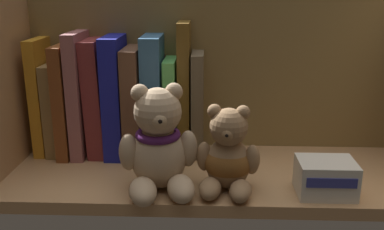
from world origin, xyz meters
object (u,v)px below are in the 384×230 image
object	(u,v)px
book_4	(99,96)
book_5	(118,94)
teddy_bear_smaller	(228,157)
book_1	(58,107)
book_8	(171,105)
book_0	(44,95)
small_product_box	(326,177)
book_6	(136,100)
book_10	(198,103)
book_2	(70,98)
book_3	(83,92)
teddy_bear_larger	(159,146)
book_7	(154,94)
book_9	(184,89)

from	to	relation	value
book_4	book_5	xyz separation A→B (cm)	(3.44, 0.00, 0.31)
book_5	teddy_bear_smaller	world-z (taller)	book_5
book_1	book_8	world-z (taller)	book_8
book_1	book_8	distance (cm)	21.20
book_0	small_product_box	bearing A→B (deg)	-19.32
book_5	book_6	xyz separation A→B (cm)	(3.37, 0.00, -0.97)
book_6	book_8	xyz separation A→B (cm)	(6.52, 0.00, -1.04)
book_4	book_10	size ratio (longest dim) A/B	1.12
book_0	book_4	distance (cm)	10.26
book_2	book_3	xyz separation A→B (cm)	(2.49, 0.00, 1.07)
book_2	teddy_bear_smaller	bearing A→B (deg)	-28.83
book_4	teddy_bear_larger	bearing A→B (deg)	-51.89
book_4	book_7	distance (cm)	10.27
book_9	book_4	bearing A→B (deg)	180.00
book_4	book_5	bearing A→B (deg)	0.00
book_0	book_8	distance (cm)	23.65
book_3	book_5	distance (cm)	6.39
book_2	book_10	world-z (taller)	book_2
book_8	teddy_bear_larger	distance (cm)	16.42
book_9	book_10	xyz separation A→B (cm)	(2.42, 0.00, -2.65)
book_1	teddy_bear_smaller	distance (cm)	34.96
book_3	book_7	world-z (taller)	book_3
book_5	book_4	bearing A→B (deg)	180.00
book_3	teddy_bear_smaller	xyz separation A→B (cm)	(26.13, -15.75, -5.93)
book_6	book_10	xyz separation A→B (cm)	(11.37, 0.00, -0.49)
book_0	book_9	world-z (taller)	book_9
book_5	teddy_bear_larger	xyz separation A→B (cm)	(9.36, -16.31, -3.79)
book_8	book_10	bearing A→B (deg)	0.00
book_5	book_7	size ratio (longest dim) A/B	1.00
book_8	book_9	distance (cm)	4.01
teddy_bear_larger	book_7	bearing A→B (deg)	98.81
book_8	book_5	bearing A→B (deg)	180.00
book_6	teddy_bear_smaller	distance (cm)	23.19
book_3	book_4	distance (cm)	3.01
teddy_bear_smaller	book_4	bearing A→B (deg)	145.81
book_5	teddy_bear_smaller	bearing A→B (deg)	-38.57
book_6	small_product_box	size ratio (longest dim) A/B	2.34
book_4	teddy_bear_larger	world-z (taller)	book_4
book_10	book_0	bearing A→B (deg)	180.00
book_0	book_6	xyz separation A→B (cm)	(17.07, 0.00, -0.67)
book_8	book_0	bearing A→B (deg)	180.00
book_6	book_7	world-z (taller)	book_7
book_3	book_1	bearing A→B (deg)	180.00
teddy_bear_larger	small_product_box	bearing A→B (deg)	-1.19
book_4	teddy_bear_smaller	world-z (taller)	book_4
book_6	book_5	bearing A→B (deg)	180.00
book_0	book_3	xyz separation A→B (cm)	(7.32, 0.00, 0.64)
book_5	book_2	bearing A→B (deg)	180.00
book_0	book_7	size ratio (longest dim) A/B	0.97
book_3	book_7	distance (cm)	13.21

